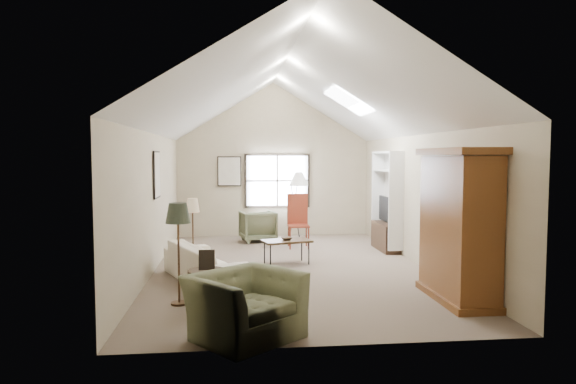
{
  "coord_description": "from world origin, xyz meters",
  "views": [
    {
      "loc": [
        -1.06,
        -9.44,
        2.09
      ],
      "look_at": [
        0.0,
        0.4,
        1.4
      ],
      "focal_mm": 32.0,
      "sensor_mm": 36.0,
      "label": 1
    }
  ],
  "objects": [
    {
      "name": "tripod_lamp",
      "position": [
        0.6,
        3.42,
        0.86
      ],
      "size": [
        0.54,
        0.54,
        1.72
      ],
      "primitive_type": null,
      "rotation": [
        0.0,
        0.0,
        -0.08
      ],
      "color": "silver",
      "rests_on": "ground"
    },
    {
      "name": "armchair_near",
      "position": [
        -0.94,
        -3.64,
        0.37
      ],
      "size": [
        1.53,
        1.51,
        0.75
      ],
      "primitive_type": "imported",
      "rotation": [
        0.0,
        0.0,
        0.68
      ],
      "color": "#5F694A",
      "rests_on": "ground"
    },
    {
      "name": "skylight",
      "position": [
        1.3,
        0.9,
        3.22
      ],
      "size": [
        0.8,
        1.2,
        0.52
      ],
      "primitive_type": null,
      "color": "white",
      "rests_on": "room_shell"
    },
    {
      "name": "tv_panel",
      "position": [
        2.32,
        1.6,
        0.92
      ],
      "size": [
        0.05,
        0.9,
        0.55
      ],
      "primitive_type": "cube",
      "color": "black",
      "rests_on": "media_console"
    },
    {
      "name": "bowl",
      "position": [
        -0.03,
        0.34,
        0.5
      ],
      "size": [
        0.27,
        0.27,
        0.05
      ],
      "primitive_type": "imported",
      "rotation": [
        0.0,
        0.0,
        0.24
      ],
      "color": "#392617",
      "rests_on": "coffee_table"
    },
    {
      "name": "side_table",
      "position": [
        -1.43,
        -2.4,
        0.26
      ],
      "size": [
        0.7,
        0.7,
        0.53
      ],
      "primitive_type": "cylinder",
      "rotation": [
        0.0,
        0.0,
        0.42
      ],
      "color": "#3C2C18",
      "rests_on": "ground"
    },
    {
      "name": "coffee_table",
      "position": [
        -0.03,
        0.34,
        0.24
      ],
      "size": [
        1.02,
        0.72,
        0.47
      ],
      "primitive_type": "cube",
      "rotation": [
        0.0,
        0.0,
        0.24
      ],
      "color": "#392A17",
      "rests_on": "ground"
    },
    {
      "name": "media_console",
      "position": [
        2.32,
        1.6,
        0.3
      ],
      "size": [
        0.34,
        1.18,
        0.6
      ],
      "primitive_type": "cube",
      "color": "#382316",
      "rests_on": "ground"
    },
    {
      "name": "window",
      "position": [
        0.1,
        3.96,
        1.45
      ],
      "size": [
        1.72,
        0.08,
        1.42
      ],
      "primitive_type": "cube",
      "color": "black",
      "rests_on": "room_shell"
    },
    {
      "name": "armoire",
      "position": [
        2.18,
        -2.4,
        1.1
      ],
      "size": [
        0.6,
        1.5,
        2.2
      ],
      "primitive_type": "cube",
      "color": "brown",
      "rests_on": "ground"
    },
    {
      "name": "side_chair",
      "position": [
        0.42,
        2.09,
        0.61
      ],
      "size": [
        0.49,
        0.49,
        1.23
      ],
      "primitive_type": "cube",
      "rotation": [
        0.0,
        0.0,
        -0.02
      ],
      "color": "maroon",
      "rests_on": "ground"
    },
    {
      "name": "armchair_far",
      "position": [
        -0.46,
        3.11,
        0.38
      ],
      "size": [
        0.95,
        0.96,
        0.75
      ],
      "primitive_type": "imported",
      "rotation": [
        0.0,
        0.0,
        3.33
      ],
      "color": "#606748",
      "rests_on": "ground"
    },
    {
      "name": "wall_art",
      "position": [
        -1.88,
        1.94,
        1.73
      ],
      "size": [
        1.97,
        3.71,
        0.88
      ],
      "color": "black",
      "rests_on": "room_shell"
    },
    {
      "name": "tan_lamp",
      "position": [
        -1.83,
        0.4,
        0.66
      ],
      "size": [
        0.35,
        0.35,
        1.32
      ],
      "primitive_type": null,
      "rotation": [
        0.0,
        0.0,
        0.42
      ],
      "color": "tan",
      "rests_on": "ground"
    },
    {
      "name": "sofa",
      "position": [
        -1.53,
        -0.8,
        0.31
      ],
      "size": [
        1.61,
        2.26,
        0.61
      ],
      "primitive_type": "imported",
      "rotation": [
        0.0,
        0.0,
        1.99
      ],
      "color": "silver",
      "rests_on": "ground"
    },
    {
      "name": "tv_alcove",
      "position": [
        2.34,
        1.6,
        1.15
      ],
      "size": [
        0.32,
        1.3,
        2.1
      ],
      "primitive_type": "cube",
      "color": "white",
      "rests_on": "ground"
    },
    {
      "name": "room_shell",
      "position": [
        0.0,
        0.0,
        3.21
      ],
      "size": [
        5.01,
        8.01,
        4.0
      ],
      "color": "#746353",
      "rests_on": "ground"
    },
    {
      "name": "dark_lamp",
      "position": [
        -1.83,
        -2.2,
        0.73
      ],
      "size": [
        0.46,
        0.46,
        1.47
      ],
      "primitive_type": null,
      "rotation": [
        0.0,
        0.0,
        0.42
      ],
      "color": "black",
      "rests_on": "ground"
    }
  ]
}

